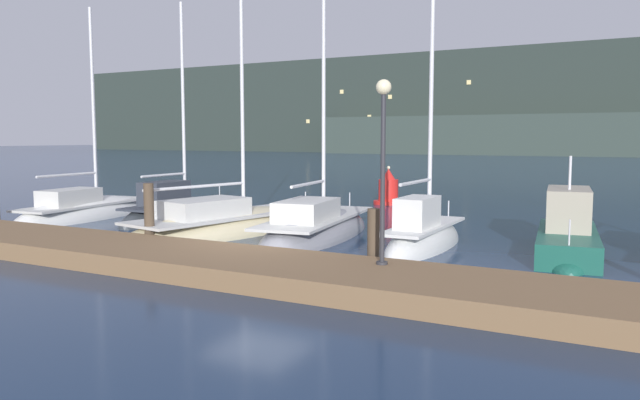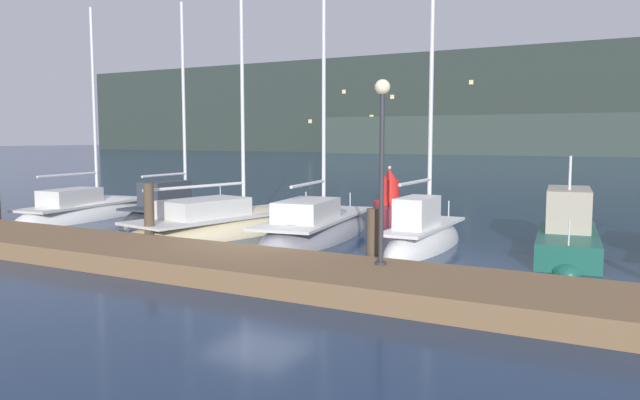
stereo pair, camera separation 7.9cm
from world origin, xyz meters
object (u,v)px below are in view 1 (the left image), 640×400
motorboat_berth_6 (567,244)px  channel_buoy (388,190)px  sailboat_berth_3 (227,230)px  sailboat_berth_4 (317,234)px  sailboat_berth_1 (86,216)px  sailboat_berth_2 (176,217)px  sailboat_berth_5 (423,243)px  dock_lamppost (383,141)px

motorboat_berth_6 → channel_buoy: (-8.97, 9.43, 0.36)m
sailboat_berth_3 → sailboat_berth_4: (2.89, 0.75, 0.01)m
sailboat_berth_1 → motorboat_berth_6: sailboat_berth_1 is taller
sailboat_berth_2 → sailboat_berth_3: (3.66, -1.72, -0.04)m
sailboat_berth_5 → channel_buoy: 11.71m
sailboat_berth_4 → sailboat_berth_5: 3.65m
sailboat_berth_5 → dock_lamppost: 5.48m
sailboat_berth_3 → motorboat_berth_6: size_ratio=2.10×
sailboat_berth_5 → motorboat_berth_6: size_ratio=1.42×
sailboat_berth_1 → sailboat_berth_3: (7.09, -0.46, 0.01)m
sailboat_berth_1 → sailboat_berth_4: (9.98, 0.29, 0.01)m
dock_lamppost → channel_buoy: bearing=111.7°
sailboat_berth_5 → dock_lamppost: sailboat_berth_5 is taller
sailboat_berth_4 → channel_buoy: size_ratio=6.07×
sailboat_berth_1 → sailboat_berth_2: bearing=20.1°
sailboat_berth_1 → dock_lamppost: sailboat_berth_1 is taller
dock_lamppost → sailboat_berth_1: bearing=161.8°
sailboat_berth_3 → dock_lamppost: 8.85m
motorboat_berth_6 → channel_buoy: size_ratio=3.18×
sailboat_berth_3 → sailboat_berth_5: size_ratio=1.48×
sailboat_berth_1 → sailboat_berth_5: sailboat_berth_1 is taller
sailboat_berth_2 → motorboat_berth_6: sailboat_berth_2 is taller
sailboat_berth_4 → motorboat_berth_6: sailboat_berth_4 is taller
sailboat_berth_5 → motorboat_berth_6: (3.66, 1.00, 0.14)m
sailboat_berth_2 → motorboat_berth_6: 13.84m
sailboat_berth_3 → channel_buoy: (1.21, 10.80, 0.55)m
sailboat_berth_3 → channel_buoy: size_ratio=6.69×
sailboat_berth_2 → channel_buoy: bearing=61.8°
sailboat_berth_1 → sailboat_berth_4: size_ratio=0.82×
motorboat_berth_6 → sailboat_berth_2: bearing=178.6°
channel_buoy → sailboat_berth_2: bearing=-118.2°
sailboat_berth_1 → sailboat_berth_5: size_ratio=1.10×
sailboat_berth_4 → dock_lamppost: sailboat_berth_4 is taller
sailboat_berth_4 → sailboat_berth_2: bearing=171.6°
sailboat_berth_4 → sailboat_berth_3: bearing=-165.4°
sailboat_berth_4 → motorboat_berth_6: 7.32m
sailboat_berth_2 → motorboat_berth_6: bearing=-1.4°
dock_lamppost → sailboat_berth_5: bearing=98.2°
sailboat_berth_4 → channel_buoy: bearing=99.5°
sailboat_berth_2 → dock_lamppost: (10.85, -5.96, 2.89)m
channel_buoy → sailboat_berth_4: bearing=-80.5°
motorboat_berth_6 → dock_lamppost: 6.93m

